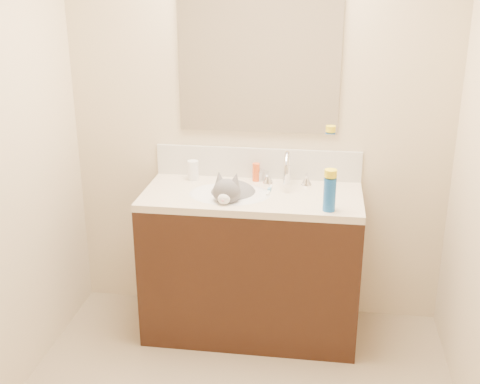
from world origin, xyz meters
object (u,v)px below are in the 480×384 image
(basin, at_px, (230,206))
(pill_bottle, at_px, (193,170))
(silver_jar, at_px, (261,175))
(faucet, at_px, (287,172))
(cat, at_px, (232,199))
(spray_can, at_px, (330,194))
(vanity_cabinet, at_px, (252,266))
(amber_bottle, at_px, (256,172))

(basin, height_order, pill_bottle, pill_bottle)
(silver_jar, bearing_deg, faucet, -27.53)
(faucet, distance_m, cat, 0.35)
(spray_can, bearing_deg, vanity_cabinet, 154.10)
(basin, bearing_deg, faucet, 29.12)
(basin, relative_size, pill_bottle, 3.92)
(cat, height_order, amber_bottle, cat)
(pill_bottle, bearing_deg, silver_jar, 6.60)
(basin, bearing_deg, amber_bottle, 63.27)
(faucet, relative_size, pill_bottle, 2.44)
(faucet, bearing_deg, cat, -150.93)
(faucet, bearing_deg, pill_bottle, 176.29)
(faucet, xyz_separation_m, silver_jar, (-0.16, 0.08, -0.06))
(basin, xyz_separation_m, amber_bottle, (0.12, 0.23, 0.12))
(vanity_cabinet, distance_m, silver_jar, 0.53)
(silver_jar, relative_size, amber_bottle, 0.57)
(vanity_cabinet, xyz_separation_m, silver_jar, (0.02, 0.22, 0.48))
(vanity_cabinet, relative_size, spray_can, 6.92)
(silver_jar, xyz_separation_m, spray_can, (0.39, -0.42, 0.06))
(vanity_cabinet, distance_m, spray_can, 0.71)
(faucet, distance_m, silver_jar, 0.18)
(pill_bottle, relative_size, silver_jar, 1.90)
(faucet, distance_m, amber_bottle, 0.20)
(pill_bottle, bearing_deg, basin, -39.31)
(basin, height_order, amber_bottle, amber_bottle)
(cat, height_order, pill_bottle, cat)
(faucet, height_order, pill_bottle, faucet)
(vanity_cabinet, bearing_deg, pill_bottle, 154.84)
(cat, bearing_deg, amber_bottle, 70.17)
(faucet, relative_size, amber_bottle, 2.65)
(cat, xyz_separation_m, amber_bottle, (0.10, 0.23, 0.08))
(faucet, xyz_separation_m, spray_can, (0.24, -0.34, 0.00))
(cat, relative_size, spray_can, 2.34)
(silver_jar, relative_size, spray_can, 0.35)
(vanity_cabinet, height_order, silver_jar, silver_jar)
(amber_bottle, bearing_deg, cat, -114.78)
(faucet, bearing_deg, basin, -150.88)
(silver_jar, bearing_deg, basin, -120.29)
(vanity_cabinet, relative_size, cat, 2.95)
(basin, relative_size, silver_jar, 7.46)
(vanity_cabinet, distance_m, basin, 0.40)
(amber_bottle, bearing_deg, pill_bottle, -175.08)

